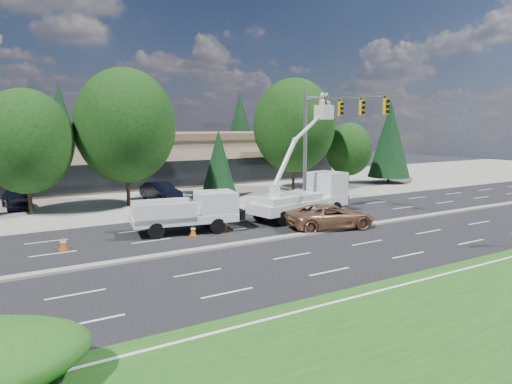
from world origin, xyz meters
TOP-DOWN VIEW (x-y plane):
  - ground at (0.00, 0.00)m, footprint 140.00×140.00m
  - concrete_apron at (0.00, 20.00)m, footprint 140.00×22.00m
  - grass_verge at (0.00, -13.00)m, footprint 140.00×10.00m
  - road_median at (0.00, 0.00)m, footprint 120.00×0.55m
  - strip_mall at (0.00, 29.97)m, footprint 50.40×15.40m
  - tree_front_c at (-10.00, 15.00)m, footprint 6.43×6.43m
  - tree_front_d at (-3.00, 15.00)m, footprint 7.75×7.75m
  - tree_front_e at (5.00, 15.00)m, footprint 3.05×3.05m
  - tree_front_f at (13.00, 15.00)m, footprint 7.77×7.77m
  - tree_front_g at (20.00, 15.00)m, footprint 4.79×4.79m
  - tree_front_h at (26.00, 15.00)m, footprint 4.56×4.56m
  - tree_back_b at (-4.00, 42.00)m, footprint 5.84×5.84m
  - tree_back_c at (10.00, 42.00)m, footprint 4.11×4.11m
  - tree_back_d at (22.00, 42.00)m, footprint 5.74×5.74m
  - signal_mast at (10.03, 7.04)m, footprint 2.76×10.16m
  - utility_pickup at (-2.17, 4.12)m, footprint 6.44×3.25m
  - bucket_truck at (6.59, 4.34)m, footprint 8.13×3.81m
  - traffic_cone_a at (-9.44, 3.76)m, footprint 0.40×0.40m
  - traffic_cone_b at (-2.51, 3.17)m, footprint 0.40×0.40m
  - traffic_cone_c at (-0.33, 3.42)m, footprint 0.40×0.40m
  - traffic_cone_d at (7.91, 3.89)m, footprint 0.40×0.40m
  - minivan at (5.60, 0.60)m, footprint 5.89×3.61m
  - parked_car_west at (-10.71, 18.27)m, footprint 2.14×4.52m
  - parked_car_east at (0.00, 16.00)m, footprint 2.34×5.05m

SIDE VIEW (x-z plane):
  - ground at x=0.00m, z-range 0.00..0.00m
  - concrete_apron at x=0.00m, z-range 0.00..0.01m
  - grass_verge at x=0.00m, z-range 0.00..0.01m
  - road_median at x=0.00m, z-range 0.00..0.12m
  - traffic_cone_a at x=-9.44m, z-range -0.01..0.69m
  - traffic_cone_b at x=-2.51m, z-range -0.01..0.69m
  - traffic_cone_c at x=-0.33m, z-range -0.01..0.69m
  - traffic_cone_d at x=7.91m, z-range -0.01..0.69m
  - parked_car_west at x=-10.71m, z-range 0.00..1.49m
  - minivan at x=5.60m, z-range 0.00..1.52m
  - parked_car_east at x=0.00m, z-range 0.00..1.60m
  - utility_pickup at x=-2.17m, z-range -0.21..2.15m
  - bucket_truck at x=6.59m, z-range -2.47..6.12m
  - strip_mall at x=0.00m, z-range 0.08..5.58m
  - tree_front_e at x=5.00m, z-range 0.22..6.23m
  - tree_front_g at x=20.00m, z-range 0.57..7.21m
  - tree_back_c at x=10.00m, z-range 0.30..8.41m
  - tree_front_h at x=26.00m, z-range 0.33..9.32m
  - tree_front_c at x=-10.00m, z-range 0.76..9.68m
  - signal_mast at x=10.03m, z-range 1.56..10.56m
  - tree_back_d at x=22.00m, z-range 0.41..11.73m
  - tree_back_b at x=-4.00m, z-range 0.42..11.93m
  - tree_front_d at x=-3.00m, z-range 0.92..11.67m
  - tree_front_f at x=13.00m, z-range 0.92..11.70m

